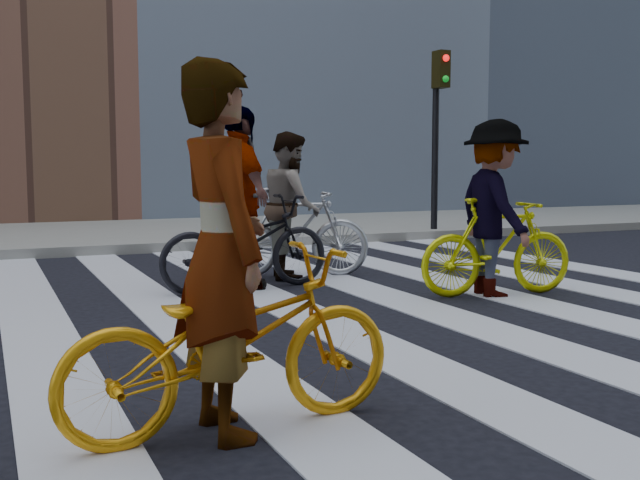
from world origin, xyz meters
TOP-DOWN VIEW (x-y plane):
  - ground at (0.00, 0.00)m, footprint 100.00×100.00m
  - sidewalk_far at (0.00, 7.50)m, footprint 100.00×5.00m
  - zebra_crosswalk at (0.00, 0.00)m, footprint 8.25×10.00m
  - traffic_signal at (4.40, 5.32)m, footprint 0.22×0.42m
  - bike_yellow_left at (-2.02, -2.68)m, footprint 1.77×0.70m
  - bike_silver_mid at (0.22, 1.94)m, footprint 1.83×0.97m
  - bike_yellow_right at (1.60, -0.06)m, footprint 1.71×0.73m
  - bike_dark_rear at (-0.59, 1.33)m, footprint 1.97×0.86m
  - rider_left at (-2.07, -2.68)m, footprint 0.47×0.69m
  - rider_mid at (0.17, 1.94)m, footprint 0.85×0.97m
  - rider_right at (1.55, -0.06)m, footprint 0.83×1.23m
  - rider_rear at (-0.64, 1.33)m, footprint 0.59×1.17m

SIDE VIEW (x-z plane):
  - ground at x=0.00m, z-range 0.00..0.00m
  - zebra_crosswalk at x=0.00m, z-range 0.00..0.01m
  - sidewalk_far at x=0.00m, z-range 0.00..0.15m
  - bike_yellow_left at x=-2.02m, z-range 0.00..0.91m
  - bike_yellow_right at x=1.60m, z-range 0.00..0.99m
  - bike_dark_rear at x=-0.59m, z-range 0.00..1.00m
  - bike_silver_mid at x=0.22m, z-range 0.00..1.06m
  - rider_mid at x=0.17m, z-range 0.00..1.70m
  - rider_right at x=1.55m, z-range 0.00..1.77m
  - rider_left at x=-2.07m, z-range 0.00..1.82m
  - rider_rear at x=-0.64m, z-range 0.00..1.93m
  - traffic_signal at x=4.40m, z-range 0.62..3.94m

